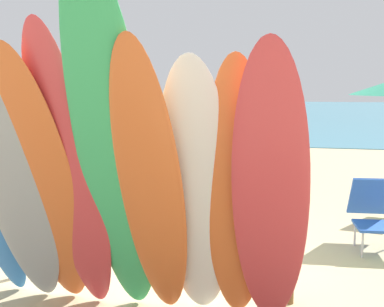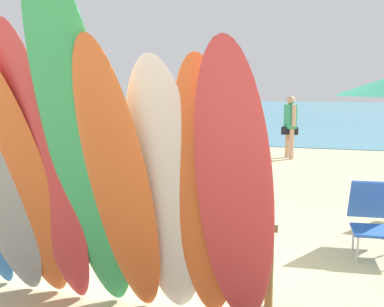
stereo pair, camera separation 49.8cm
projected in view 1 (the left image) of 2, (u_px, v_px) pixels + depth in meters
The scene contains 14 objects.
ground at pixel (259, 134), 17.83m from camera, with size 60.00×60.00×0.00m, color #D3BC8C.
ocean_water at pixel (275, 111), 33.65m from camera, with size 60.00×40.00×0.02m, color teal.
surfboard_rack at pixel (144, 231), 4.20m from camera, with size 2.67×0.07×0.70m.
surfboard_grey_1 at pixel (16, 196), 3.68m from camera, with size 0.53×0.06×2.08m, color #999EA3.
surfboard_orange_2 at pixel (42, 186), 3.60m from camera, with size 0.56×0.07×2.28m, color orange.
surfboard_red_3 at pixel (71, 178), 3.52m from camera, with size 0.49×0.07×2.40m, color #D13D42.
surfboard_green_4 at pixel (114, 155), 3.33m from camera, with size 0.55×0.08×2.86m, color #38B266.
surfboard_orange_5 at pixel (151, 191), 3.37m from camera, with size 0.48×0.08×2.31m, color orange.
surfboard_white_6 at pixel (197, 197), 3.44m from camera, with size 0.55×0.06×2.15m, color white.
surfboard_orange_7 at pixel (237, 199), 3.39m from camera, with size 0.47×0.07×2.14m, color orange.
surfboard_red_8 at pixel (270, 199), 3.21m from camera, with size 0.53×0.06×2.27m, color #D13D42.
beachgoer_by_water at pixel (270, 122), 12.03m from camera, with size 0.41×0.55×1.57m.
beachgoer_midbeach at pixel (168, 124), 10.43m from camera, with size 0.47×0.50×1.71m.
beach_chair_striped at pixel (375, 211), 5.37m from camera, with size 0.56×0.79×0.79m.
Camera 1 is at (1.26, -3.88, 1.83)m, focal length 44.36 mm.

